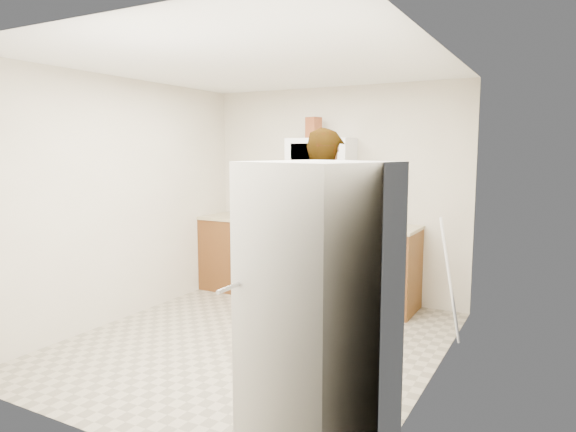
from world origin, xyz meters
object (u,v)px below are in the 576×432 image
Objects in this scene: gas_range at (315,260)px; kettle at (379,215)px; fridge at (318,311)px; saucepan at (306,212)px; microwave at (321,155)px; person at (325,227)px.

kettle reaches higher than gas_range.
saucepan is at bearing 134.92° from fridge.
gas_range is 3.09m from fridge.
microwave is 0.97m from kettle.
person reaches higher than saucepan.
kettle is at bearing 0.73° from saucepan.
microwave is 0.38× the size of person.
microwave is 3.10× the size of saucepan.
saucepan is (-0.22, 0.05, -0.68)m from microwave.
person is 0.89m from kettle.
kettle is (0.70, 0.19, 0.55)m from gas_range.
fridge is 3.33m from saucepan.
fridge is (1.33, -2.77, 0.36)m from gas_range.
fridge is (0.91, -2.11, -0.14)m from person.
fridge is 8.42× the size of kettle.
gas_range is 4.60× the size of saucepan.
microwave is 3.30m from fridge.
kettle is 0.82× the size of saucepan.
fridge is 3.03m from kettle.
microwave is at bearing -170.49° from kettle.
person reaches higher than microwave.
gas_range is 1.49× the size of microwave.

